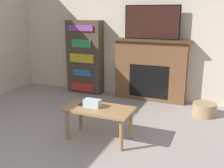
{
  "coord_description": "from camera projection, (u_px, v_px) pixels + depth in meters",
  "views": [
    {
      "loc": [
        1.2,
        -0.27,
        1.63
      ],
      "look_at": [
        -0.04,
        2.69,
        0.75
      ],
      "focal_mm": 42.0,
      "sensor_mm": 36.0,
      "label": 1
    }
  ],
  "objects": [
    {
      "name": "bookshelf",
      "position": [
        85.0,
        57.0,
        5.38
      ],
      "size": [
        0.74,
        0.29,
        1.49
      ],
      "color": "#4C3D2D",
      "rests_on": "ground_plane"
    },
    {
      "name": "storage_basket",
      "position": [
        204.0,
        109.0,
        4.27
      ],
      "size": [
        0.38,
        0.38,
        0.21
      ],
      "color": "tan",
      "rests_on": "ground_plane"
    },
    {
      "name": "tv",
      "position": [
        152.0,
        22.0,
        4.68
      ],
      "size": [
        1.01,
        0.03,
        0.6
      ],
      "color": "black",
      "rests_on": "fireplace"
    },
    {
      "name": "fireplace",
      "position": [
        150.0,
        70.0,
        4.93
      ],
      "size": [
        1.44,
        0.28,
        1.16
      ],
      "color": "brown",
      "rests_on": "ground_plane"
    },
    {
      "name": "remote_control",
      "position": [
        83.0,
        104.0,
        3.52
      ],
      "size": [
        0.04,
        0.15,
        0.02
      ],
      "color": "black",
      "rests_on": "coffee_table"
    },
    {
      "name": "tissue_box",
      "position": [
        92.0,
        103.0,
        3.42
      ],
      "size": [
        0.22,
        0.12,
        0.1
      ],
      "color": "silver",
      "rests_on": "coffee_table"
    },
    {
      "name": "coffee_table",
      "position": [
        99.0,
        113.0,
        3.4
      ],
      "size": [
        0.88,
        0.47,
        0.44
      ],
      "color": "#A87A4C",
      "rests_on": "ground_plane"
    },
    {
      "name": "wall_back",
      "position": [
        154.0,
        28.0,
        4.85
      ],
      "size": [
        6.82,
        0.06,
        2.7
      ],
      "color": "beige",
      "rests_on": "ground_plane"
    }
  ]
}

